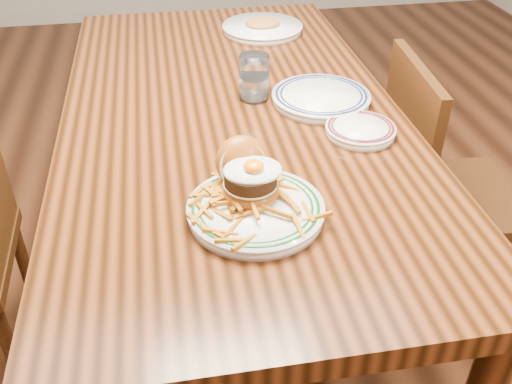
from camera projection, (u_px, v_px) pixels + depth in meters
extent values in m
plane|color=black|center=(237.00, 311.00, 1.89)|extent=(6.00, 6.00, 0.00)
cube|color=black|center=(232.00, 117.00, 1.47)|extent=(0.85, 1.60, 0.05)
cylinder|color=black|center=(116.00, 122.00, 2.23)|extent=(0.07, 0.07, 0.70)
cylinder|color=black|center=(297.00, 107.00, 2.33)|extent=(0.07, 0.07, 0.70)
cylinder|color=#40230D|center=(13.00, 356.00, 1.51)|extent=(0.04, 0.04, 0.38)
cylinder|color=#40230D|center=(27.00, 271.00, 1.78)|extent=(0.04, 0.04, 0.38)
cube|color=#40230D|center=(453.00, 199.00, 1.73)|extent=(0.42, 0.42, 0.04)
cube|color=#40230D|center=(408.00, 136.00, 1.59)|extent=(0.06, 0.39, 0.42)
cylinder|color=#40230D|center=(469.00, 216.00, 2.00)|extent=(0.04, 0.04, 0.38)
cylinder|color=#40230D|center=(376.00, 221.00, 1.98)|extent=(0.04, 0.04, 0.38)
cylinder|color=#40230D|center=(512.00, 283.00, 1.73)|extent=(0.04, 0.04, 0.38)
cylinder|color=#40230D|center=(405.00, 290.00, 1.71)|extent=(0.04, 0.04, 0.38)
cylinder|color=white|center=(256.00, 212.00, 1.09)|extent=(0.26, 0.26, 0.02)
cylinder|color=white|center=(256.00, 207.00, 1.08)|extent=(0.26, 0.26, 0.01)
torus|color=#0C4612|center=(256.00, 206.00, 1.08)|extent=(0.24, 0.24, 0.01)
torus|color=#0C4612|center=(256.00, 206.00, 1.08)|extent=(0.22, 0.22, 0.01)
ellipsoid|color=#A35115|center=(251.00, 191.00, 1.09)|extent=(0.11, 0.11, 0.05)
cylinder|color=beige|center=(251.00, 183.00, 1.08)|extent=(0.11, 0.11, 0.00)
cylinder|color=black|center=(251.00, 177.00, 1.08)|extent=(0.10, 0.10, 0.03)
ellipsoid|color=white|center=(253.00, 170.00, 1.07)|extent=(0.11, 0.09, 0.01)
ellipsoid|color=orange|center=(254.00, 166.00, 1.06)|extent=(0.04, 0.04, 0.02)
ellipsoid|color=#A35115|center=(241.00, 161.00, 1.13)|extent=(0.12, 0.10, 0.12)
cylinder|color=beige|center=(244.00, 166.00, 1.11)|extent=(0.10, 0.05, 0.09)
cylinder|color=white|center=(360.00, 132.00, 1.34)|extent=(0.16, 0.16, 0.02)
cylinder|color=white|center=(361.00, 128.00, 1.34)|extent=(0.17, 0.17, 0.01)
torus|color=#521218|center=(361.00, 127.00, 1.33)|extent=(0.16, 0.16, 0.01)
torus|color=#521218|center=(361.00, 127.00, 1.33)|extent=(0.14, 0.14, 0.01)
cube|color=silver|center=(367.00, 125.00, 1.34)|extent=(0.09, 0.08, 0.00)
cylinder|color=white|center=(321.00, 99.00, 1.48)|extent=(0.25, 0.25, 0.02)
cylinder|color=white|center=(321.00, 95.00, 1.47)|extent=(0.26, 0.26, 0.01)
torus|color=#0E1B46|center=(321.00, 94.00, 1.47)|extent=(0.24, 0.24, 0.01)
torus|color=#0E1B46|center=(321.00, 94.00, 1.47)|extent=(0.21, 0.21, 0.01)
cylinder|color=white|center=(254.00, 78.00, 1.47)|extent=(0.08, 0.08, 0.12)
cylinder|color=silver|center=(254.00, 87.00, 1.49)|extent=(0.07, 0.07, 0.06)
cylinder|color=white|center=(262.00, 29.00, 1.90)|extent=(0.26, 0.26, 0.02)
cylinder|color=white|center=(262.00, 26.00, 1.89)|extent=(0.27, 0.27, 0.01)
ellipsoid|color=#C17D37|center=(262.00, 23.00, 1.89)|extent=(0.12, 0.10, 0.03)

